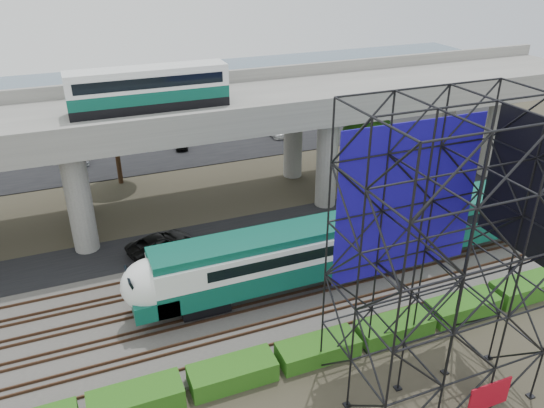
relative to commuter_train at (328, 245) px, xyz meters
name	(u,v)px	position (x,y,z in m)	size (l,w,h in m)	color
ground	(273,315)	(-4.76, -2.00, -2.88)	(140.00, 140.00, 0.00)	#474233
ballast_bed	(261,296)	(-4.76, 0.00, -2.78)	(90.00, 12.00, 0.20)	slate
service_road	(223,236)	(-4.76, 8.50, -2.84)	(90.00, 5.00, 0.08)	black
parking_lot	(162,141)	(-4.76, 32.00, -2.84)	(90.00, 18.00, 0.08)	black
harbor_water	(133,95)	(-4.76, 54.00, -2.87)	(140.00, 40.00, 0.03)	#456072
rail_tracks	(261,294)	(-4.76, 0.00, -2.60)	(90.00, 9.52, 0.16)	#472D1E
commuter_train	(328,245)	(0.00, 0.00, 0.00)	(29.30, 3.06, 4.30)	black
overpass	(195,117)	(-5.03, 14.00, 5.33)	(80.00, 12.00, 12.40)	#9E9B93
scaffold_tower	(442,262)	(0.56, -9.98, 4.59)	(9.36, 6.36, 15.00)	black
hedge_strip	(318,349)	(-3.75, -6.30, -2.32)	(34.60, 1.80, 1.20)	#265713
trees	(143,154)	(-9.42, 14.17, 2.69)	(40.94, 16.94, 7.69)	#382314
suv	(160,243)	(-9.73, 8.02, -2.12)	(2.26, 4.91, 1.36)	black
parked_cars	(177,135)	(-3.07, 31.76, -2.19)	(40.29, 9.85, 1.29)	white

